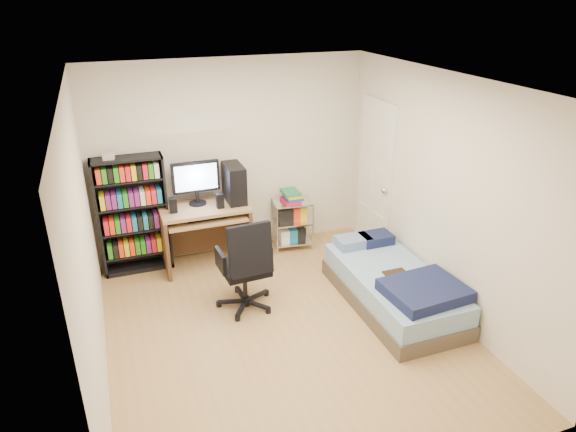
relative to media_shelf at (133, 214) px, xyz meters
name	(u,v)px	position (x,y,z in m)	size (l,w,h in m)	color
room	(285,220)	(1.28, -1.84, 0.50)	(3.58, 4.08, 2.58)	tan
media_shelf	(133,214)	(0.00, 0.00, 0.00)	(0.82, 0.27, 1.51)	black
computer_desk	(212,209)	(0.93, -0.13, -0.03)	(1.06, 0.62, 1.34)	tan
office_chair	(246,280)	(1.03, -1.30, -0.41)	(0.67, 0.67, 1.07)	black
wire_cart	(292,211)	(2.01, -0.11, -0.21)	(0.55, 0.42, 0.82)	silver
bed	(394,287)	(2.56, -1.81, -0.52)	(0.90, 1.81, 0.52)	brown
door	(376,178)	(3.01, -0.49, 0.25)	(0.12, 0.80, 2.00)	silver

